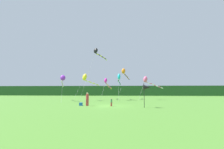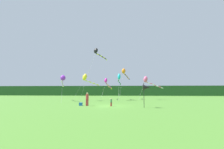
{
  "view_description": "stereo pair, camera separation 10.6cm",
  "coord_description": "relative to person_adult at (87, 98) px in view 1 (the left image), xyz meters",
  "views": [
    {
      "loc": [
        2.05,
        -21.18,
        2.03
      ],
      "look_at": [
        0.0,
        6.0,
        4.87
      ],
      "focal_mm": 25.06,
      "sensor_mm": 36.0,
      "label": 1
    },
    {
      "loc": [
        2.16,
        -21.17,
        2.03
      ],
      "look_at": [
        0.0,
        6.0,
        4.87
      ],
      "focal_mm": 25.06,
      "sensor_mm": 36.0,
      "label": 2
    }
  ],
  "objects": [
    {
      "name": "cooler_box",
      "position": [
        -0.93,
        0.19,
        -0.79
      ],
      "size": [
        0.42,
        0.34,
        0.42
      ],
      "primitive_type": "cube",
      "color": "#1959B2",
      "rests_on": "ground"
    },
    {
      "name": "person_adult",
      "position": [
        0.0,
        0.0,
        0.0
      ],
      "size": [
        0.39,
        0.39,
        1.78
      ],
      "color": "#B23338",
      "rests_on": "ground"
    },
    {
      "name": "kite_black",
      "position": [
        -0.82,
        11.7,
        9.38
      ],
      "size": [
        4.11,
        8.36,
        11.25
      ],
      "color": "#B2B2B2",
      "rests_on": "ground"
    },
    {
      "name": "banner_flag_pole",
      "position": [
        7.73,
        -1.77,
        1.42
      ],
      "size": [
        0.9,
        0.7,
        2.97
      ],
      "color": "black",
      "rests_on": "ground"
    },
    {
      "name": "ground_plane",
      "position": [
        2.89,
        0.14,
        -1.0
      ],
      "size": [
        120.0,
        120.0,
        0.0
      ],
      "primitive_type": "plane",
      "color": "#4C842D"
    },
    {
      "name": "person_child",
      "position": [
        3.3,
        -0.42,
        -0.4
      ],
      "size": [
        0.23,
        0.23,
        1.06
      ],
      "color": "#B23338",
      "rests_on": "ground"
    },
    {
      "name": "kite_orange",
      "position": [
        5.0,
        16.45,
        5.57
      ],
      "size": [
        2.68,
        6.96,
        7.48
      ],
      "color": "#B2B2B2",
      "rests_on": "ground"
    },
    {
      "name": "kite_yellow",
      "position": [
        -2.98,
        10.96,
        3.7
      ],
      "size": [
        4.39,
        5.52,
        5.68
      ],
      "color": "#B2B2B2",
      "rests_on": "ground"
    },
    {
      "name": "distant_treeline",
      "position": [
        2.89,
        45.14,
        1.04
      ],
      "size": [
        108.0,
        3.37,
        4.08
      ],
      "primitive_type": "cube",
      "color": "#234C23",
      "rests_on": "ground"
    },
    {
      "name": "kite_rainbow",
      "position": [
        10.22,
        15.09,
        3.42
      ],
      "size": [
        6.56,
        5.23,
        5.45
      ],
      "color": "#B2B2B2",
      "rests_on": "ground"
    },
    {
      "name": "kite_purple",
      "position": [
        -7.08,
        8.88,
        3.33
      ],
      "size": [
        3.04,
        8.1,
        5.2
      ],
      "color": "#B2B2B2",
      "rests_on": "ground"
    },
    {
      "name": "kite_cyan",
      "position": [
        3.9,
        13.51,
        3.91
      ],
      "size": [
        0.68,
        8.5,
        5.95
      ],
      "color": "#B2B2B2",
      "rests_on": "ground"
    },
    {
      "name": "kite_magenta",
      "position": [
        0.98,
        15.04,
        2.96
      ],
      "size": [
        1.55,
        9.55,
        5.02
      ],
      "color": "#B2B2B2",
      "rests_on": "ground"
    }
  ]
}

